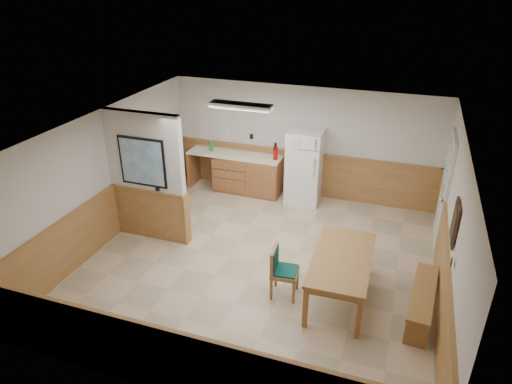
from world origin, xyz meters
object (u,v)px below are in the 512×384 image
at_px(refrigerator, 304,167).
at_px(dining_chair, 280,268).
at_px(fire_extinguisher, 275,152).
at_px(dining_table, 342,263).
at_px(soap_bottle, 211,146).
at_px(dining_bench, 423,297).

xyz_separation_m(refrigerator, dining_chair, (0.43, -3.32, -0.33)).
height_order(refrigerator, fire_extinguisher, refrigerator).
relative_size(dining_table, fire_extinguisher, 4.56).
relative_size(fire_extinguisher, soap_bottle, 1.62).
relative_size(dining_bench, dining_chair, 1.76).
bearing_deg(dining_chair, dining_table, 8.67).
bearing_deg(soap_bottle, fire_extinguisher, -1.05).
height_order(dining_chair, soap_bottle, soap_bottle).
relative_size(dining_table, dining_chair, 2.09).
bearing_deg(refrigerator, dining_table, -68.64).
bearing_deg(dining_table, refrigerator, 112.42).
bearing_deg(fire_extinguisher, dining_bench, -52.35).
relative_size(refrigerator, dining_bench, 1.11).
height_order(dining_table, soap_bottle, soap_bottle).
xyz_separation_m(refrigerator, dining_table, (1.35, -3.09, -0.17)).
height_order(dining_bench, dining_chair, dining_chair).
bearing_deg(dining_chair, soap_bottle, 123.23).
distance_m(refrigerator, dining_chair, 3.36).
xyz_separation_m(refrigerator, soap_bottle, (-2.23, 0.05, 0.19)).
xyz_separation_m(refrigerator, fire_extinguisher, (-0.67, 0.02, 0.24)).
relative_size(refrigerator, fire_extinguisher, 4.25).
relative_size(refrigerator, soap_bottle, 6.89).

